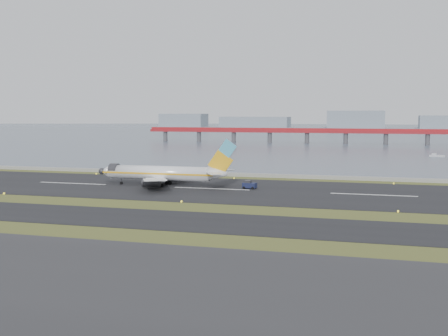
{
  "coord_description": "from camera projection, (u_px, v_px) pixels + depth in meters",
  "views": [
    {
      "loc": [
        41.52,
        -105.9,
        19.45
      ],
      "look_at": [
        5.53,
        22.0,
        6.32
      ],
      "focal_mm": 45.0,
      "sensor_mm": 36.0,
      "label": 1
    }
  ],
  "objects": [
    {
      "name": "seawall",
      "position": [
        240.0,
        175.0,
        171.98
      ],
      "size": [
        1000.0,
        2.5,
        1.0
      ],
      "primitive_type": "cube",
      "color": "gray",
      "rests_on": "ground"
    },
    {
      "name": "red_pier",
      "position": [
        346.0,
        132.0,
        347.93
      ],
      "size": [
        260.0,
        5.0,
        10.2
      ],
      "color": "maroon",
      "rests_on": "ground"
    },
    {
      "name": "airliner",
      "position": [
        164.0,
        173.0,
        148.36
      ],
      "size": [
        38.52,
        32.89,
        12.8
      ],
      "color": "white",
      "rests_on": "ground"
    },
    {
      "name": "workboat_far",
      "position": [
        437.0,
        156.0,
        247.48
      ],
      "size": [
        6.75,
        3.49,
        1.57
      ],
      "rotation": [
        0.0,
        0.0,
        -0.24
      ],
      "color": "silver",
      "rests_on": "ground"
    },
    {
      "name": "pushback_tug",
      "position": [
        249.0,
        185.0,
        143.14
      ],
      "size": [
        3.64,
        2.41,
        2.2
      ],
      "rotation": [
        0.0,
        0.0,
        -0.12
      ],
      "color": "#161C3E",
      "rests_on": "ground"
    },
    {
      "name": "runway_strip",
      "position": [
        212.0,
        189.0,
        143.29
      ],
      "size": [
        1000.0,
        45.0,
        0.1
      ],
      "primitive_type": "cube",
      "color": "black",
      "rests_on": "ground"
    },
    {
      "name": "ground",
      "position": [
        169.0,
        208.0,
        114.55
      ],
      "size": [
        1000.0,
        1000.0,
        0.0
      ],
      "primitive_type": "plane",
      "color": "#304217",
      "rests_on": "ground"
    },
    {
      "name": "far_shoreline",
      "position": [
        359.0,
        123.0,
        704.22
      ],
      "size": [
        1400.0,
        80.0,
        60.5
      ],
      "color": "gray",
      "rests_on": "ground"
    },
    {
      "name": "taxiway_strip",
      "position": [
        145.0,
        219.0,
        103.05
      ],
      "size": [
        1000.0,
        18.0,
        0.1
      ],
      "primitive_type": "cube",
      "color": "black",
      "rests_on": "ground"
    },
    {
      "name": "bay_water",
      "position": [
        338.0,
        132.0,
        555.21
      ],
      "size": [
        1400.0,
        800.0,
        1.3
      ],
      "primitive_type": "cube",
      "color": "#475465",
      "rests_on": "ground"
    }
  ]
}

